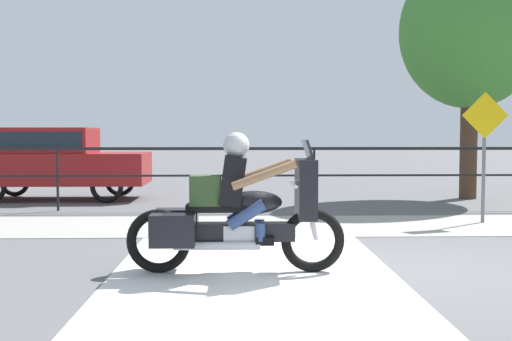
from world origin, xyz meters
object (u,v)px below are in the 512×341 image
object	(u,v)px
street_sign	(485,140)
tree_behind_sign	(471,32)
parked_car	(54,159)
motorcycle	(237,210)

from	to	relation	value
street_sign	tree_behind_sign	world-z (taller)	tree_behind_sign
parked_car	street_sign	world-z (taller)	street_sign
parked_car	street_sign	xyz separation A→B (m)	(8.46, -4.06, 0.48)
tree_behind_sign	parked_car	bearing A→B (deg)	179.85
motorcycle	tree_behind_sign	xyz separation A→B (m)	(5.41, 7.81, 3.19)
motorcycle	tree_behind_sign	distance (m)	10.02
motorcycle	parked_car	world-z (taller)	parked_car
parked_car	motorcycle	bearing A→B (deg)	-65.34
parked_car	street_sign	size ratio (longest dim) A/B	1.83
street_sign	parked_car	bearing A→B (deg)	154.38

